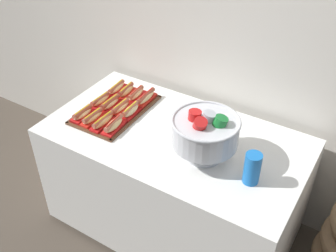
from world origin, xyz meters
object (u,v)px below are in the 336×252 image
hot_dog_6 (120,108)px  hot_dog_8 (116,88)px  hot_dog_1 (93,117)px  hot_dog_10 (136,94)px  serving_tray (116,110)px  punch_bowl (205,131)px  cup_stack (252,168)px  hot_dog_3 (114,125)px  hot_dog_11 (146,98)px  hot_dog_2 (103,121)px  hot_dog_9 (126,91)px  hot_dog_7 (131,111)px  buffet_table (174,181)px  hot_dog_4 (100,101)px  hot_dog_0 (83,114)px  hot_dog_5 (110,104)px

hot_dog_6 → hot_dog_8: (-0.15, 0.16, 0.00)m
hot_dog_1 → hot_dog_10: hot_dog_10 is taller
hot_dog_1 → hot_dog_6: hot_dog_1 is taller
serving_tray → punch_bowl: punch_bowl is taller
hot_dog_8 → cup_stack: size_ratio=1.07×
hot_dog_3 → hot_dog_11: 0.33m
hot_dog_2 → hot_dog_9: hot_dog_9 is taller
hot_dog_7 → cup_stack: 0.83m
buffet_table → hot_dog_10: bearing=154.7°
hot_dog_4 → hot_dog_7: 0.23m
hot_dog_3 → hot_dog_4: hot_dog_3 is taller
hot_dog_1 → hot_dog_0: bearing=-178.9°
hot_dog_3 → hot_dog_11: size_ratio=0.93×
hot_dog_3 → hot_dog_8: hot_dog_3 is taller
hot_dog_4 → hot_dog_6: same height
hot_dog_5 → hot_dog_10: 0.18m
hot_dog_1 → hot_dog_5: 0.17m
hot_dog_2 → cup_stack: size_ratio=1.08×
buffet_table → hot_dog_2: size_ratio=8.12×
hot_dog_0 → hot_dog_7: (0.22, 0.17, 0.00)m
hot_dog_2 → hot_dog_0: bearing=-178.9°
hot_dog_0 → punch_bowl: bearing=5.4°
hot_dog_0 → hot_dog_4: size_ratio=0.93×
hot_dog_6 → hot_dog_10: (-0.00, 0.16, 0.00)m
hot_dog_0 → hot_dog_2: size_ratio=0.86×
hot_dog_1 → hot_dog_6: (0.07, 0.17, -0.00)m
punch_bowl → hot_dog_0: bearing=-174.6°
hot_dog_2 → hot_dog_1: bearing=-178.9°
buffet_table → hot_dog_7: (-0.32, 0.02, 0.40)m
hot_dog_8 → hot_dog_2: bearing=-64.5°
hot_dog_0 → hot_dog_4: bearing=91.1°
serving_tray → cup_stack: size_ratio=3.18×
buffet_table → cup_stack: size_ratio=8.77×
buffet_table → hot_dog_4: bearing=178.1°
hot_dog_1 → hot_dog_2: bearing=1.1°
hot_dog_7 → hot_dog_8: (-0.23, 0.16, -0.00)m
buffet_table → punch_bowl: 0.58m
hot_dog_0 → hot_dog_10: bearing=66.7°
serving_tray → punch_bowl: size_ratio=1.53×
hot_dog_10 → cup_stack: bearing=-18.7°
hot_dog_1 → hot_dog_7: 0.22m
hot_dog_0 → hot_dog_8: bearing=91.1°
hot_dog_6 → punch_bowl: bearing=-9.0°
hot_dog_8 → cup_stack: cup_stack is taller
cup_stack → hot_dog_8: bearing=163.9°
hot_dog_5 → hot_dog_11: bearing=48.8°
hot_dog_9 → punch_bowl: size_ratio=0.47×
hot_dog_1 → punch_bowl: size_ratio=0.48×
serving_tray → punch_bowl: bearing=-8.4°
hot_dog_3 → hot_dog_2: bearing=-178.9°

